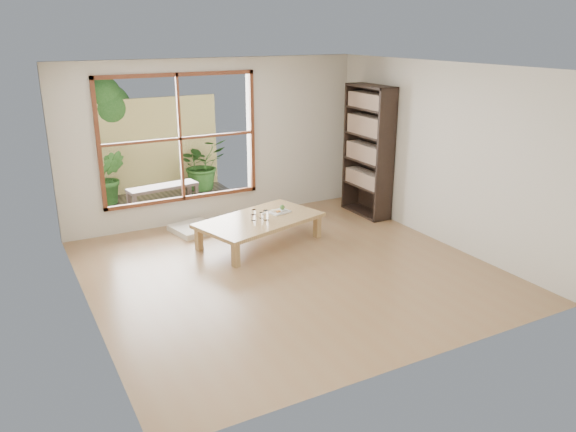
# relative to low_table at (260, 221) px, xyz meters

# --- Properties ---
(ground) EXTENTS (5.00, 5.00, 0.00)m
(ground) POSITION_rel_low_table_xyz_m (-0.09, -1.03, -0.34)
(ground) COLOR #937149
(ground) RESTS_ON ground
(low_table) EXTENTS (1.99, 1.46, 0.39)m
(low_table) POSITION_rel_low_table_xyz_m (0.00, 0.00, 0.00)
(low_table) COLOR tan
(low_table) RESTS_ON ground
(floor_cushion) EXTENTS (0.75, 0.75, 0.09)m
(floor_cushion) POSITION_rel_low_table_xyz_m (-0.69, 0.95, -0.30)
(floor_cushion) COLOR silver
(floor_cushion) RESTS_ON ground
(bookshelf) EXTENTS (0.35, 0.98, 2.17)m
(bookshelf) POSITION_rel_low_table_xyz_m (2.22, 0.42, 0.74)
(bookshelf) COLOR black
(bookshelf) RESTS_ON ground
(glass_tall) EXTENTS (0.08, 0.08, 0.14)m
(glass_tall) POSITION_rel_low_table_xyz_m (0.05, -0.10, 0.12)
(glass_tall) COLOR silver
(glass_tall) RESTS_ON low_table
(glass_mid) EXTENTS (0.06, 0.06, 0.09)m
(glass_mid) POSITION_rel_low_table_xyz_m (0.03, 0.00, 0.09)
(glass_mid) COLOR silver
(glass_mid) RESTS_ON low_table
(glass_short) EXTENTS (0.07, 0.07, 0.09)m
(glass_short) POSITION_rel_low_table_xyz_m (-0.01, 0.17, 0.09)
(glass_short) COLOR silver
(glass_short) RESTS_ON low_table
(glass_small) EXTENTS (0.07, 0.07, 0.09)m
(glass_small) POSITION_rel_low_table_xyz_m (-0.12, -0.03, 0.09)
(glass_small) COLOR silver
(glass_small) RESTS_ON low_table
(food_tray) EXTENTS (0.35, 0.29, 0.10)m
(food_tray) POSITION_rel_low_table_xyz_m (0.39, 0.12, 0.07)
(food_tray) COLOR white
(food_tray) RESTS_ON low_table
(deck) EXTENTS (2.80, 2.00, 0.05)m
(deck) POSITION_rel_low_table_xyz_m (-0.69, 2.53, -0.34)
(deck) COLOR #383229
(deck) RESTS_ON ground
(garden_bench) EXTENTS (1.27, 0.52, 0.39)m
(garden_bench) POSITION_rel_low_table_xyz_m (-0.76, 2.34, 0.01)
(garden_bench) COLOR black
(garden_bench) RESTS_ON deck
(bamboo_fence) EXTENTS (2.80, 0.06, 1.80)m
(bamboo_fence) POSITION_rel_low_table_xyz_m (-0.69, 3.53, 0.56)
(bamboo_fence) COLOR #CFBB6A
(bamboo_fence) RESTS_ON ground
(shrub_right) EXTENTS (1.00, 0.89, 1.00)m
(shrub_right) POSITION_rel_low_table_xyz_m (0.26, 3.12, 0.18)
(shrub_right) COLOR #2C5720
(shrub_right) RESTS_ON deck
(shrub_left) EXTENTS (0.61, 0.53, 0.98)m
(shrub_left) POSITION_rel_low_table_xyz_m (-1.52, 2.99, 0.17)
(shrub_left) COLOR #2C5720
(shrub_left) RESTS_ON deck
(garden_tree) EXTENTS (1.04, 0.85, 2.22)m
(garden_tree) POSITION_rel_low_table_xyz_m (-1.37, 3.83, 1.28)
(garden_tree) COLOR #4C3D2D
(garden_tree) RESTS_ON ground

